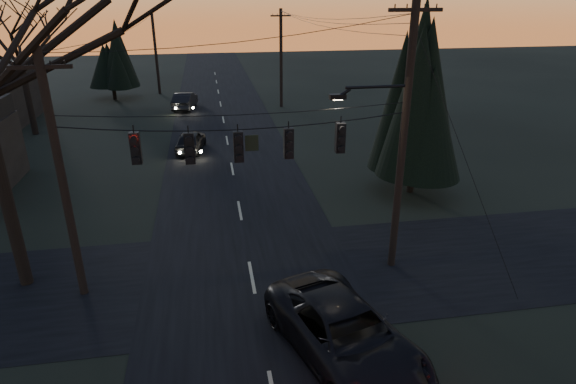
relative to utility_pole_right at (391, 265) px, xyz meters
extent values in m
cube|color=black|center=(-5.50, 10.00, 0.01)|extent=(8.00, 120.00, 0.02)
cube|color=black|center=(-5.50, 0.00, 0.01)|extent=(60.00, 7.00, 0.02)
cylinder|color=black|center=(-5.75, 0.00, 6.10)|extent=(11.50, 0.04, 0.04)
cylinder|color=black|center=(-13.72, 1.03, 3.38)|extent=(0.44, 0.44, 6.76)
cylinder|color=black|center=(3.68, 6.91, 0.80)|extent=(0.36, 0.36, 1.60)
cone|color=black|center=(3.68, 6.91, 5.04)|extent=(4.21, 4.21, 7.68)
cylinder|color=black|center=(-19.54, 22.07, 2.39)|extent=(0.44, 0.44, 4.79)
cylinder|color=black|center=(-15.64, 33.89, 0.80)|extent=(0.36, 0.36, 1.60)
cone|color=black|center=(-15.64, 33.89, 3.88)|extent=(3.75, 3.75, 5.36)
imported|color=black|center=(-3.24, -4.67, 0.83)|extent=(4.42, 6.55, 1.67)
imported|color=black|center=(-7.98, 16.03, 0.68)|extent=(2.23, 4.20, 1.36)
imported|color=black|center=(-8.70, 28.61, 0.74)|extent=(2.29, 4.68, 1.48)
camera|label=1|loc=(-6.73, -15.42, 10.00)|focal=30.00mm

